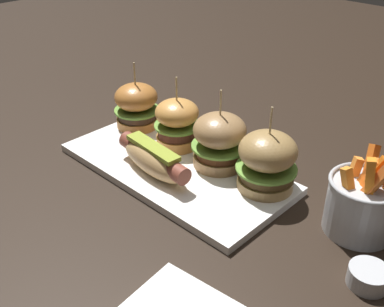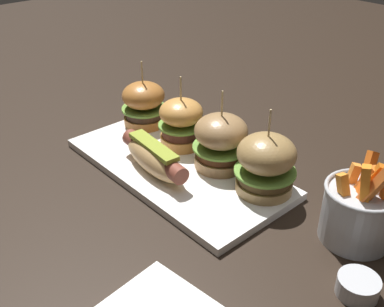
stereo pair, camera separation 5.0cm
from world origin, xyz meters
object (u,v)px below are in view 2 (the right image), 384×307
object	(u,v)px
slider_far_right	(266,163)
slider_far_left	(144,104)
slider_center_right	(221,141)
hot_dog	(154,157)
sauce_ramekin	(358,286)
platter_main	(176,167)
fries_bucket	(359,211)
slider_center_left	(181,122)

from	to	relation	value
slider_far_right	slider_far_left	bearing A→B (deg)	-179.73
slider_far_left	slider_center_right	size ratio (longest dim) A/B	0.95
hot_dog	sauce_ramekin	distance (m)	0.38
platter_main	hot_dog	distance (m)	0.06
hot_dog	slider_center_right	size ratio (longest dim) A/B	1.19
hot_dog	fries_bucket	size ratio (longest dim) A/B	1.24
slider_center_left	slider_far_right	distance (m)	0.20
hot_dog	slider_center_right	world-z (taller)	slider_center_right
platter_main	sauce_ramekin	xyz separation A→B (m)	(0.37, -0.02, 0.01)
hot_dog	slider_far_left	size ratio (longest dim) A/B	1.25
slider_center_right	slider_far_right	xyz separation A→B (m)	(0.10, 0.00, 0.00)
slider_far_right	slider_center_right	bearing A→B (deg)	-179.95
slider_center_right	slider_far_right	bearing A→B (deg)	0.05
slider_far_left	fries_bucket	world-z (taller)	slider_far_left
slider_far_right	sauce_ramekin	xyz separation A→B (m)	(0.22, -0.07, -0.05)
hot_dog	sauce_ramekin	bearing A→B (deg)	4.05
fries_bucket	slider_far_right	bearing A→B (deg)	-172.37
platter_main	slider_center_left	world-z (taller)	slider_center_left
slider_far_left	slider_center_left	xyz separation A→B (m)	(0.12, -0.00, 0.00)
slider_far_right	sauce_ramekin	size ratio (longest dim) A/B	2.69
platter_main	slider_far_right	size ratio (longest dim) A/B	2.91
platter_main	hot_dog	bearing A→B (deg)	-99.80
slider_far_left	slider_far_right	distance (m)	0.32
hot_dog	fries_bucket	distance (m)	0.34
slider_center_right	sauce_ramekin	bearing A→B (deg)	-12.73
sauce_ramekin	fries_bucket	bearing A→B (deg)	123.54
slider_center_left	sauce_ramekin	size ratio (longest dim) A/B	2.58
slider_far_right	sauce_ramekin	bearing A→B (deg)	-18.36
slider_far_right	fries_bucket	size ratio (longest dim) A/B	1.05
slider_far_left	slider_center_right	distance (m)	0.22
fries_bucket	sauce_ramekin	size ratio (longest dim) A/B	2.57
slider_center_left	slider_far_right	xyz separation A→B (m)	(0.20, 0.00, 0.00)
slider_far_left	fries_bucket	distance (m)	0.48
slider_far_left	slider_center_right	xyz separation A→B (m)	(0.22, 0.00, 0.00)
slider_center_left	fries_bucket	size ratio (longest dim) A/B	1.00
platter_main	slider_center_right	world-z (taller)	slider_center_right
slider_far_right	fries_bucket	world-z (taller)	slider_far_right
hot_dog	slider_center_left	bearing A→B (deg)	112.68
slider_far_left	fries_bucket	xyz separation A→B (m)	(0.48, 0.02, -0.01)
slider_far_left	sauce_ramekin	distance (m)	0.54
slider_far_left	slider_center_left	bearing A→B (deg)	-0.17
slider_far_left	slider_far_right	bearing A→B (deg)	0.27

